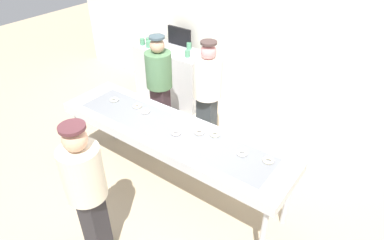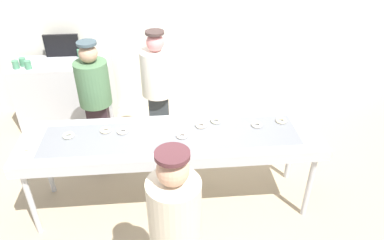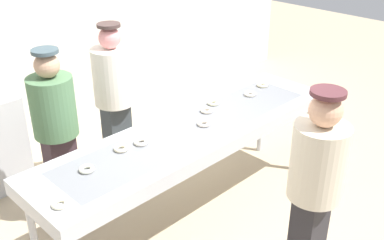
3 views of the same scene
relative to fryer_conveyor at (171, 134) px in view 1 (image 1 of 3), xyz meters
name	(u,v)px [view 1 (image 1 of 3)]	position (x,y,z in m)	size (l,w,h in m)	color
ground_plane	(173,186)	(0.00, 0.00, -0.84)	(16.00, 16.00, 0.00)	tan
back_wall	(265,18)	(0.00, 2.21, 0.79)	(8.00, 0.12, 3.26)	silver
fryer_conveyor	(171,134)	(0.00, 0.00, 0.00)	(2.94, 0.75, 0.91)	#B7BABF
sugar_donut_0	(242,153)	(0.87, 0.09, 0.08)	(0.11, 0.11, 0.03)	white
sugar_donut_1	(199,132)	(0.31, 0.13, 0.08)	(0.11, 0.11, 0.03)	#FAE9CC
sugar_donut_2	(83,99)	(-1.34, -0.16, 0.08)	(0.11, 0.11, 0.03)	#FCF3CD
sugar_donut_3	(137,106)	(-0.65, 0.13, 0.08)	(0.11, 0.11, 0.03)	#FBECC3
sugar_donut_4	(114,100)	(-1.00, 0.06, 0.08)	(0.11, 0.11, 0.03)	#EAEBCE
sugar_donut_5	(145,111)	(-0.48, 0.10, 0.08)	(0.11, 0.11, 0.03)	silver
sugar_donut_6	(176,133)	(0.10, -0.03, 0.08)	(0.11, 0.11, 0.03)	white
sugar_donut_7	(268,160)	(1.14, 0.15, 0.08)	(0.11, 0.11, 0.03)	#FCF0C3
sugar_donut_8	(215,134)	(0.47, 0.20, 0.08)	(0.11, 0.11, 0.03)	#F5F0C3
worker_baker	(207,91)	(-0.12, 0.93, 0.12)	(0.37, 0.37, 1.64)	#31383D
worker_assistant	(159,82)	(-0.83, 0.77, 0.09)	(0.37, 0.37, 1.60)	#322329
customer_waiting	(86,187)	(-0.02, -1.18, 0.09)	(0.37, 0.37, 1.61)	#262428
prep_counter	(172,75)	(-1.43, 1.76, -0.36)	(1.31, 0.56, 0.95)	#B7BABF
paper_cup_0	(148,44)	(-1.80, 1.61, 0.17)	(0.08, 0.08, 0.11)	#4C8C66
paper_cup_1	(189,46)	(-1.19, 1.95, 0.17)	(0.08, 0.08, 0.11)	#4C8C66
paper_cup_2	(148,41)	(-1.90, 1.72, 0.17)	(0.08, 0.08, 0.11)	#4C8C66
paper_cup_3	(142,42)	(-1.96, 1.63, 0.17)	(0.08, 0.08, 0.11)	#4C8C66
paper_cup_4	(187,54)	(-1.02, 1.68, 0.17)	(0.08, 0.08, 0.11)	#4C8C66
menu_display	(179,36)	(-1.43, 2.00, 0.27)	(0.47, 0.04, 0.31)	black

